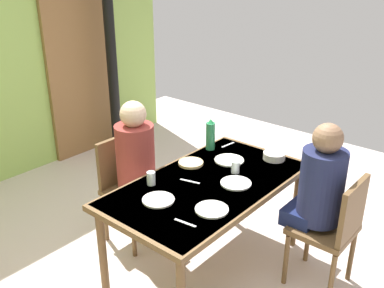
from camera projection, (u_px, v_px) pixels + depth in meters
name	position (u px, v px, depth m)	size (l,w,h in m)	color
ground_plane	(181.00, 279.00, 3.22)	(6.56, 6.56, 0.00)	beige
door_wooden	(78.00, 70.00, 4.97)	(0.80, 0.05, 2.00)	brown
stove_pipe_column	(110.00, 31.00, 4.83)	(0.12, 0.12, 2.88)	black
dining_table	(208.00, 191.00, 3.07)	(1.52, 0.84, 0.74)	brown
chair_near_diner	(334.00, 227.00, 2.96)	(0.40, 0.40, 0.87)	brown
chair_far_diner	(127.00, 183.00, 3.54)	(0.40, 0.40, 0.87)	brown
person_near_diner	(320.00, 184.00, 2.93)	(0.30, 0.37, 0.77)	#16204A
person_far_diner	(137.00, 156.00, 3.34)	(0.30, 0.37, 0.77)	maroon
water_bottle_green_near	(210.00, 135.00, 3.52)	(0.07, 0.07, 0.26)	#2A7D4F
serving_bowl_center	(274.00, 156.00, 3.38)	(0.17, 0.17, 0.06)	silver
dinner_plate_near_left	(158.00, 200.00, 2.81)	(0.21, 0.21, 0.01)	white
dinner_plate_near_right	(236.00, 183.00, 3.02)	(0.21, 0.21, 0.01)	white
dinner_plate_far_center	(229.00, 160.00, 3.36)	(0.23, 0.23, 0.01)	white
dinner_plate_far_side	(212.00, 209.00, 2.70)	(0.21, 0.21, 0.01)	white
drinking_glass_by_near_diner	(235.00, 167.00, 3.16)	(0.06, 0.06, 0.09)	silver
drinking_glass_by_far_diner	(151.00, 178.00, 3.00)	(0.06, 0.06, 0.09)	silver
bread_plate_sliced	(191.00, 163.00, 3.31)	(0.19, 0.19, 0.02)	#DBB77A
cutlery_knife_near	(190.00, 181.00, 3.05)	(0.15, 0.02, 0.00)	silver
cutlery_fork_near	(185.00, 223.00, 2.57)	(0.15, 0.02, 0.00)	silver
cutlery_knife_far	(228.00, 145.00, 3.65)	(0.15, 0.02, 0.00)	silver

